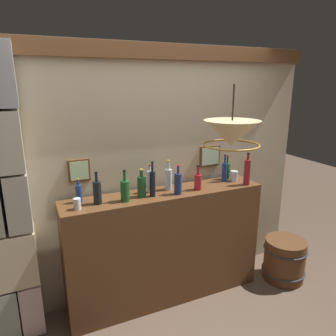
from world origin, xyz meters
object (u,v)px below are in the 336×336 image
at_px(liquor_bottle_port, 150,181).
at_px(liquor_bottle_rum, 224,172).
at_px(liquor_bottle_brandy, 142,186).
at_px(glass_tumbler_highball, 234,176).
at_px(liquor_bottle_scotch, 247,172).
at_px(liquor_bottle_rye, 79,193).
at_px(liquor_bottle_tequila, 97,192).
at_px(wooden_barrel, 284,259).
at_px(liquor_bottle_bourbon, 227,171).
at_px(liquor_bottle_vermouth, 153,183).
at_px(liquor_bottle_sherry, 178,183).
at_px(pendant_lamp, 232,134).
at_px(liquor_bottle_whiskey, 168,179).
at_px(glass_tumbler_rocks, 77,204).
at_px(liquor_bottle_vodka, 125,190).
at_px(liquor_bottle_amaro, 198,181).

relative_size(liquor_bottle_port, liquor_bottle_rum, 0.94).
distance_m(liquor_bottle_brandy, glass_tumbler_highball, 1.04).
bearing_deg(liquor_bottle_scotch, liquor_bottle_rye, 172.92).
bearing_deg(liquor_bottle_tequila, wooden_barrel, -7.27).
bearing_deg(liquor_bottle_port, glass_tumbler_highball, -2.27).
distance_m(liquor_bottle_bourbon, liquor_bottle_rum, 0.09).
distance_m(liquor_bottle_vermouth, liquor_bottle_sherry, 0.24).
distance_m(pendant_lamp, wooden_barrel, 1.89).
distance_m(liquor_bottle_port, liquor_bottle_brandy, 0.13).
bearing_deg(liquor_bottle_whiskey, glass_tumbler_rocks, -171.21).
bearing_deg(liquor_bottle_vodka, liquor_bottle_sherry, -3.24).
distance_m(glass_tumbler_highball, pendant_lamp, 1.03).
bearing_deg(liquor_bottle_whiskey, liquor_bottle_tequila, -173.16).
relative_size(liquor_bottle_bourbon, pendant_lamp, 0.58).
xyz_separation_m(liquor_bottle_rye, liquor_bottle_bourbon, (1.54, 0.04, 0.01)).
bearing_deg(liquor_bottle_bourbon, liquor_bottle_scotch, -73.70).
height_order(liquor_bottle_brandy, pendant_lamp, pendant_lamp).
height_order(liquor_bottle_rye, liquor_bottle_brandy, liquor_bottle_brandy).
bearing_deg(glass_tumbler_highball, liquor_bottle_brandy, -177.68).
xyz_separation_m(liquor_bottle_scotch, liquor_bottle_sherry, (-0.75, 0.04, -0.03)).
bearing_deg(liquor_bottle_port, liquor_bottle_sherry, -33.96).
relative_size(liquor_bottle_sherry, glass_tumbler_highball, 2.54).
distance_m(liquor_bottle_amaro, liquor_bottle_sherry, 0.23).
relative_size(liquor_bottle_port, glass_tumbler_rocks, 2.85).
distance_m(liquor_bottle_rum, glass_tumbler_highball, 0.12).
relative_size(liquor_bottle_port, glass_tumbler_highball, 2.51).
bearing_deg(liquor_bottle_scotch, liquor_bottle_whiskey, 166.51).
bearing_deg(liquor_bottle_port, liquor_bottle_brandy, -144.03).
xyz_separation_m(liquor_bottle_amaro, pendant_lamp, (-0.06, -0.59, 0.54)).
bearing_deg(liquor_bottle_scotch, liquor_bottle_rum, 127.95).
height_order(liquor_bottle_amaro, liquor_bottle_vermouth, liquor_bottle_vermouth).
bearing_deg(liquor_bottle_scotch, liquor_bottle_tequila, 176.00).
distance_m(liquor_bottle_rye, liquor_bottle_scotch, 1.63).
height_order(liquor_bottle_brandy, wooden_barrel, liquor_bottle_brandy).
relative_size(liquor_bottle_vodka, pendant_lamp, 0.63).
xyz_separation_m(liquor_bottle_tequila, liquor_bottle_bourbon, (1.40, 0.14, -0.01)).
bearing_deg(liquor_bottle_amaro, glass_tumbler_highball, 9.63).
bearing_deg(glass_tumbler_rocks, liquor_bottle_rum, 4.99).
bearing_deg(liquor_bottle_vodka, liquor_bottle_rum, 5.96).
height_order(liquor_bottle_rum, liquor_bottle_sherry, liquor_bottle_rum).
distance_m(liquor_bottle_port, liquor_bottle_rum, 0.83).
xyz_separation_m(liquor_bottle_rye, liquor_bottle_scotch, (1.61, -0.20, 0.05)).
xyz_separation_m(liquor_bottle_port, liquor_bottle_rum, (0.83, -0.01, -0.00)).
xyz_separation_m(liquor_bottle_tequila, liquor_bottle_brandy, (0.40, 0.01, -0.00)).
bearing_deg(pendant_lamp, liquor_bottle_rye, 145.18).
distance_m(liquor_bottle_vermouth, liquor_bottle_brandy, 0.10).
xyz_separation_m(liquor_bottle_scotch, liquor_bottle_brandy, (-1.08, 0.11, -0.03)).
bearing_deg(liquor_bottle_vodka, glass_tumbler_highball, 3.97).
distance_m(liquor_bottle_vermouth, liquor_bottle_rum, 0.85).
height_order(liquor_bottle_vodka, glass_tumbler_highball, liquor_bottle_vodka).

